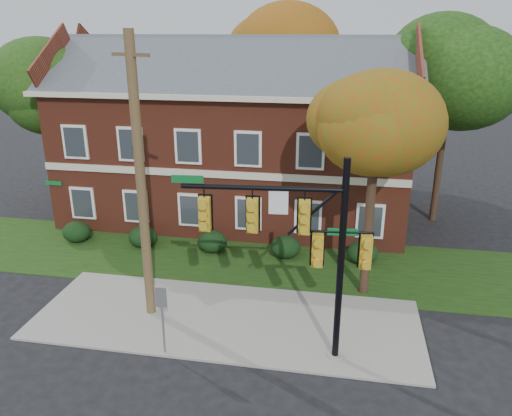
% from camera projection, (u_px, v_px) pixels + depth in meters
% --- Properties ---
extents(ground, '(120.00, 120.00, 0.00)m').
position_uv_depth(ground, '(219.00, 336.00, 17.35)').
color(ground, black).
rests_on(ground, ground).
extents(sidewalk, '(14.00, 5.00, 0.08)m').
position_uv_depth(sidewalk, '(226.00, 319.00, 18.26)').
color(sidewalk, gray).
rests_on(sidewalk, ground).
extents(grass_strip, '(30.00, 6.00, 0.04)m').
position_uv_depth(grass_strip, '(251.00, 261.00, 22.90)').
color(grass_strip, '#193811').
rests_on(grass_strip, ground).
extents(apartment_building, '(18.80, 8.80, 9.74)m').
position_uv_depth(apartment_building, '(235.00, 128.00, 27.06)').
color(apartment_building, maroon).
rests_on(apartment_building, ground).
extents(hedge_far_left, '(1.40, 1.26, 1.05)m').
position_uv_depth(hedge_far_left, '(77.00, 232.00, 24.87)').
color(hedge_far_left, black).
rests_on(hedge_far_left, ground).
extents(hedge_left, '(1.40, 1.26, 1.05)m').
position_uv_depth(hedge_left, '(143.00, 237.00, 24.29)').
color(hedge_left, black).
rests_on(hedge_left, ground).
extents(hedge_center, '(1.40, 1.26, 1.05)m').
position_uv_depth(hedge_center, '(213.00, 242.00, 23.70)').
color(hedge_center, black).
rests_on(hedge_center, ground).
extents(hedge_right, '(1.40, 1.26, 1.05)m').
position_uv_depth(hedge_right, '(286.00, 247.00, 23.12)').
color(hedge_right, black).
rests_on(hedge_right, ground).
extents(hedge_far_right, '(1.40, 1.26, 1.05)m').
position_uv_depth(hedge_far_right, '(362.00, 253.00, 22.54)').
color(hedge_far_right, black).
rests_on(hedge_far_right, ground).
extents(tree_near_right, '(4.50, 4.25, 8.58)m').
position_uv_depth(tree_near_right, '(383.00, 130.00, 17.80)').
color(tree_near_right, black).
rests_on(tree_near_right, ground).
extents(tree_left_rear, '(5.40, 5.10, 8.88)m').
position_uv_depth(tree_left_rear, '(55.00, 95.00, 27.06)').
color(tree_left_rear, black).
rests_on(tree_left_rear, ground).
extents(tree_right_rear, '(6.30, 5.95, 10.62)m').
position_uv_depth(tree_right_rear, '(459.00, 70.00, 24.91)').
color(tree_right_rear, black).
rests_on(tree_right_rear, ground).
extents(tree_far_rear, '(6.84, 6.46, 11.52)m').
position_uv_depth(tree_far_rear, '(280.00, 48.00, 32.78)').
color(tree_far_rear, black).
rests_on(tree_far_rear, ground).
extents(traffic_signal, '(5.98, 0.77, 6.68)m').
position_uv_depth(traffic_signal, '(302.00, 240.00, 14.86)').
color(traffic_signal, gray).
rests_on(traffic_signal, ground).
extents(utility_pole, '(1.50, 0.69, 10.09)m').
position_uv_depth(utility_pole, '(141.00, 183.00, 16.99)').
color(utility_pole, brown).
rests_on(utility_pole, ground).
extents(sign_post, '(0.36, 0.07, 2.46)m').
position_uv_depth(sign_post, '(162.00, 310.00, 15.82)').
color(sign_post, slate).
rests_on(sign_post, ground).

